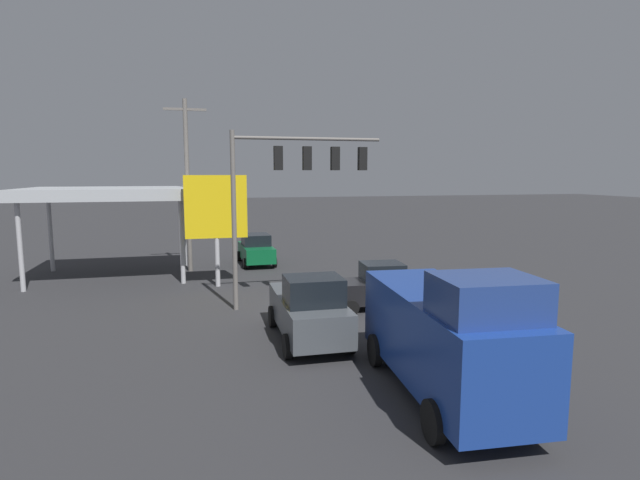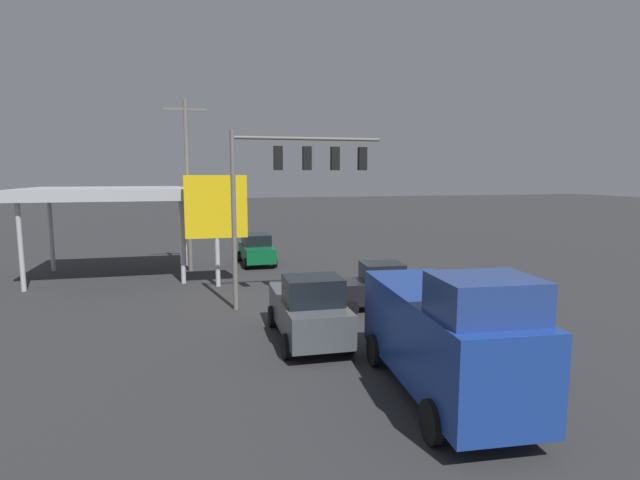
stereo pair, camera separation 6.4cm
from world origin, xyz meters
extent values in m
plane|color=#2D2D30|center=(0.00, 0.00, 0.00)|extent=(200.00, 200.00, 0.00)
cylinder|color=slate|center=(4.09, -0.38, 3.76)|extent=(0.20, 0.20, 7.51)
cylinder|color=slate|center=(0.92, -0.38, 7.21)|extent=(6.34, 0.14, 0.14)
cube|color=black|center=(2.21, -0.38, 6.39)|extent=(0.36, 0.28, 1.00)
sphere|color=#FF4141|center=(2.21, -0.56, 6.69)|extent=(0.22, 0.22, 0.22)
sphere|color=#392305|center=(2.21, -0.56, 6.39)|extent=(0.22, 0.22, 0.22)
sphere|color=black|center=(2.21, -0.56, 6.09)|extent=(0.22, 0.22, 0.22)
cube|color=black|center=(0.97, -0.38, 6.39)|extent=(0.36, 0.28, 1.00)
sphere|color=#FF4141|center=(0.97, -0.56, 6.69)|extent=(0.22, 0.22, 0.22)
sphere|color=#392305|center=(0.97, -0.56, 6.39)|extent=(0.22, 0.22, 0.22)
sphere|color=black|center=(0.97, -0.56, 6.09)|extent=(0.22, 0.22, 0.22)
cube|color=black|center=(-0.27, -0.38, 6.39)|extent=(0.36, 0.28, 1.00)
sphere|color=#FF4141|center=(-0.27, -0.56, 6.69)|extent=(0.22, 0.22, 0.22)
sphere|color=#392305|center=(-0.27, -0.56, 6.39)|extent=(0.22, 0.22, 0.22)
sphere|color=black|center=(-0.27, -0.56, 6.09)|extent=(0.22, 0.22, 0.22)
cube|color=black|center=(-1.50, -0.38, 6.39)|extent=(0.36, 0.28, 1.00)
sphere|color=#FF4141|center=(-1.50, -0.56, 6.69)|extent=(0.22, 0.22, 0.22)
sphere|color=#392305|center=(-1.50, -0.56, 6.39)|extent=(0.22, 0.22, 0.22)
sphere|color=black|center=(-1.50, -0.56, 6.09)|extent=(0.22, 0.22, 0.22)
cylinder|color=slate|center=(6.05, -9.65, 4.99)|extent=(0.26, 0.26, 9.99)
cube|color=slate|center=(6.05, -9.65, 9.39)|extent=(2.40, 0.14, 0.14)
cube|color=#B2B7BC|center=(10.18, -8.91, 4.68)|extent=(8.80, 6.52, 0.60)
cube|color=red|center=(10.18, -12.19, 4.68)|extent=(8.80, 0.06, 0.36)
cylinder|color=#B7B7BC|center=(6.38, -11.57, 2.19)|extent=(0.24, 0.24, 4.38)
cylinder|color=#B7B7BC|center=(13.98, -11.57, 2.19)|extent=(0.24, 0.24, 4.38)
cylinder|color=#B7B7BC|center=(6.38, -6.25, 2.19)|extent=(0.24, 0.24, 4.38)
cylinder|color=#B7B7BC|center=(13.98, -6.25, 2.19)|extent=(0.24, 0.24, 4.38)
cylinder|color=#B7B7BC|center=(4.64, -5.10, 2.84)|extent=(0.24, 0.24, 5.67)
cube|color=yellow|center=(4.64, -5.10, 4.09)|extent=(3.11, 0.24, 3.17)
cube|color=black|center=(4.64, -5.23, 4.09)|extent=(2.18, 0.04, 1.11)
cube|color=#0C592D|center=(1.97, -10.98, 0.78)|extent=(1.94, 4.46, 0.90)
cube|color=black|center=(1.97, -10.98, 1.58)|extent=(1.72, 2.05, 0.70)
cylinder|color=black|center=(1.01, -9.58, 0.33)|extent=(0.24, 0.67, 0.66)
cylinder|color=black|center=(2.85, -9.52, 0.33)|extent=(0.24, 0.67, 0.66)
cylinder|color=black|center=(1.10, -12.43, 0.33)|extent=(0.24, 0.67, 0.66)
cylinder|color=black|center=(2.94, -12.38, 0.33)|extent=(0.24, 0.67, 0.66)
cube|color=black|center=(-1.73, 0.83, 0.76)|extent=(3.92, 1.99, 0.90)
cube|color=black|center=(-2.03, 0.86, 1.59)|extent=(1.81, 1.69, 0.76)
cylinder|color=black|center=(-0.43, 1.61, 0.31)|extent=(0.64, 0.27, 0.62)
cylinder|color=black|center=(-0.56, -0.13, 0.31)|extent=(0.64, 0.27, 0.62)
cylinder|color=black|center=(-2.89, 1.80, 0.31)|extent=(0.64, 0.27, 0.62)
cylinder|color=black|center=(-3.03, 0.06, 0.31)|extent=(0.64, 0.27, 0.62)
cube|color=navy|center=(-0.49, 9.22, 1.58)|extent=(2.76, 6.94, 2.20)
cube|color=navy|center=(-0.34, 11.32, 3.13)|extent=(2.23, 1.94, 0.90)
cylinder|color=black|center=(-1.50, 11.51, 0.48)|extent=(0.29, 0.97, 0.96)
cylinder|color=black|center=(0.83, 11.35, 0.48)|extent=(0.29, 0.97, 0.96)
cylinder|color=black|center=(-1.81, 7.10, 0.48)|extent=(0.29, 0.97, 0.96)
cylinder|color=black|center=(0.53, 6.94, 0.48)|extent=(0.29, 0.97, 0.96)
cube|color=#474C51|center=(1.94, 4.07, 0.95)|extent=(2.06, 5.22, 1.10)
cube|color=black|center=(1.95, 4.97, 1.95)|extent=(1.86, 1.62, 0.90)
cylinder|color=black|center=(0.94, 5.77, 0.40)|extent=(0.23, 0.80, 0.80)
cylinder|color=black|center=(2.98, 5.75, 0.40)|extent=(0.23, 0.80, 0.80)
cylinder|color=black|center=(0.91, 2.39, 0.40)|extent=(0.23, 0.80, 0.80)
cylinder|color=black|center=(2.95, 2.37, 0.40)|extent=(0.23, 0.80, 0.80)
camera|label=1|loc=(5.61, 20.52, 5.75)|focal=28.00mm
camera|label=2|loc=(5.55, 20.54, 5.75)|focal=28.00mm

